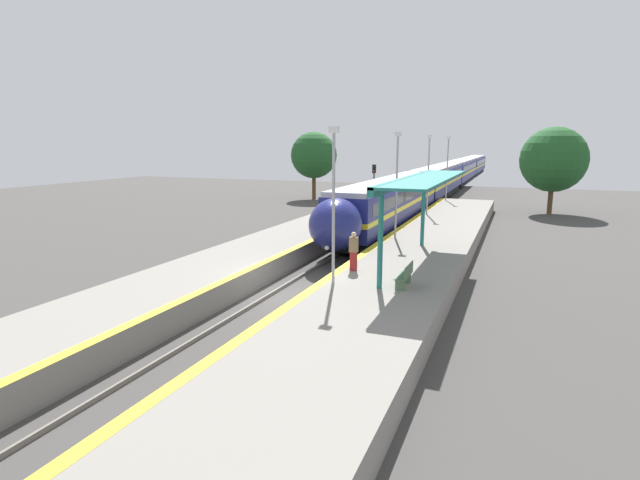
{
  "coord_description": "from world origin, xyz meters",
  "views": [
    {
      "loc": [
        8.89,
        -18.53,
        6.46
      ],
      "look_at": [
        0.58,
        2.17,
        2.1
      ],
      "focal_mm": 28.0,
      "sensor_mm": 36.0,
      "label": 1
    }
  ],
  "objects_px": {
    "railway_signal": "(374,187)",
    "lamppost_mid": "(397,179)",
    "train": "(450,175)",
    "platform_bench": "(405,275)",
    "person_waiting": "(354,251)",
    "lamppost_far": "(428,170)",
    "lamppost_farthest": "(447,164)",
    "lamppost_near": "(334,197)"
  },
  "relations": [
    {
      "from": "railway_signal",
      "to": "lamppost_near",
      "type": "relative_size",
      "value": 0.78
    },
    {
      "from": "railway_signal",
      "to": "lamppost_farthest",
      "type": "bearing_deg",
      "value": 61.8
    },
    {
      "from": "lamppost_far",
      "to": "lamppost_farthest",
      "type": "xyz_separation_m",
      "value": [
        0.0,
        10.36,
        0.0
      ]
    },
    {
      "from": "person_waiting",
      "to": "train",
      "type": "bearing_deg",
      "value": 92.83
    },
    {
      "from": "train",
      "to": "person_waiting",
      "type": "bearing_deg",
      "value": -87.17
    },
    {
      "from": "person_waiting",
      "to": "lamppost_mid",
      "type": "bearing_deg",
      "value": 90.79
    },
    {
      "from": "platform_bench",
      "to": "train",
      "type": "bearing_deg",
      "value": 95.67
    },
    {
      "from": "lamppost_near",
      "to": "lamppost_mid",
      "type": "relative_size",
      "value": 1.0
    },
    {
      "from": "platform_bench",
      "to": "lamppost_far",
      "type": "distance_m",
      "value": 20.52
    },
    {
      "from": "platform_bench",
      "to": "person_waiting",
      "type": "bearing_deg",
      "value": 148.29
    },
    {
      "from": "person_waiting",
      "to": "lamppost_far",
      "type": "bearing_deg",
      "value": 90.35
    },
    {
      "from": "platform_bench",
      "to": "lamppost_farthest",
      "type": "height_order",
      "value": "lamppost_farthest"
    },
    {
      "from": "train",
      "to": "lamppost_near",
      "type": "distance_m",
      "value": 51.62
    },
    {
      "from": "lamppost_farthest",
      "to": "lamppost_far",
      "type": "bearing_deg",
      "value": -90.0
    },
    {
      "from": "train",
      "to": "lamppost_farthest",
      "type": "height_order",
      "value": "lamppost_farthest"
    },
    {
      "from": "platform_bench",
      "to": "lamppost_mid",
      "type": "xyz_separation_m",
      "value": [
        -2.73,
        9.76,
        2.95
      ]
    },
    {
      "from": "train",
      "to": "lamppost_mid",
      "type": "height_order",
      "value": "lamppost_mid"
    },
    {
      "from": "train",
      "to": "railway_signal",
      "type": "relative_size",
      "value": 19.8
    },
    {
      "from": "lamppost_near",
      "to": "train",
      "type": "bearing_deg",
      "value": 92.59
    },
    {
      "from": "lamppost_mid",
      "to": "lamppost_far",
      "type": "xyz_separation_m",
      "value": [
        0.0,
        10.36,
        0.0
      ]
    },
    {
      "from": "train",
      "to": "lamppost_mid",
      "type": "relative_size",
      "value": 15.42
    },
    {
      "from": "lamppost_farthest",
      "to": "platform_bench",
      "type": "bearing_deg",
      "value": -84.88
    },
    {
      "from": "lamppost_farthest",
      "to": "lamppost_near",
      "type": "bearing_deg",
      "value": -90.0
    },
    {
      "from": "person_waiting",
      "to": "lamppost_near",
      "type": "xyz_separation_m",
      "value": [
        -0.11,
        -2.22,
        2.53
      ]
    },
    {
      "from": "railway_signal",
      "to": "lamppost_near",
      "type": "distance_m",
      "value": 22.86
    },
    {
      "from": "train",
      "to": "lamppost_near",
      "type": "relative_size",
      "value": 15.42
    },
    {
      "from": "person_waiting",
      "to": "lamppost_far",
      "type": "relative_size",
      "value": 0.28
    },
    {
      "from": "platform_bench",
      "to": "lamppost_farthest",
      "type": "relative_size",
      "value": 0.24
    },
    {
      "from": "lamppost_far",
      "to": "lamppost_farthest",
      "type": "height_order",
      "value": "same"
    },
    {
      "from": "railway_signal",
      "to": "lamppost_far",
      "type": "height_order",
      "value": "lamppost_far"
    },
    {
      "from": "train",
      "to": "platform_bench",
      "type": "distance_m",
      "value": 51.17
    },
    {
      "from": "lamppost_far",
      "to": "lamppost_mid",
      "type": "bearing_deg",
      "value": -90.0
    },
    {
      "from": "lamppost_mid",
      "to": "lamppost_farthest",
      "type": "height_order",
      "value": "same"
    },
    {
      "from": "person_waiting",
      "to": "railway_signal",
      "type": "relative_size",
      "value": 0.36
    },
    {
      "from": "lamppost_near",
      "to": "person_waiting",
      "type": "bearing_deg",
      "value": 87.12
    },
    {
      "from": "platform_bench",
      "to": "railway_signal",
      "type": "distance_m",
      "value": 22.99
    },
    {
      "from": "railway_signal",
      "to": "lamppost_far",
      "type": "xyz_separation_m",
      "value": [
        4.7,
        -1.59,
        1.58
      ]
    },
    {
      "from": "person_waiting",
      "to": "lamppost_mid",
      "type": "distance_m",
      "value": 8.53
    },
    {
      "from": "person_waiting",
      "to": "lamppost_far",
      "type": "xyz_separation_m",
      "value": [
        -0.11,
        18.51,
        2.53
      ]
    },
    {
      "from": "platform_bench",
      "to": "lamppost_mid",
      "type": "bearing_deg",
      "value": 105.62
    },
    {
      "from": "railway_signal",
      "to": "lamppost_mid",
      "type": "relative_size",
      "value": 0.78
    },
    {
      "from": "person_waiting",
      "to": "platform_bench",
      "type": "bearing_deg",
      "value": -31.71
    }
  ]
}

